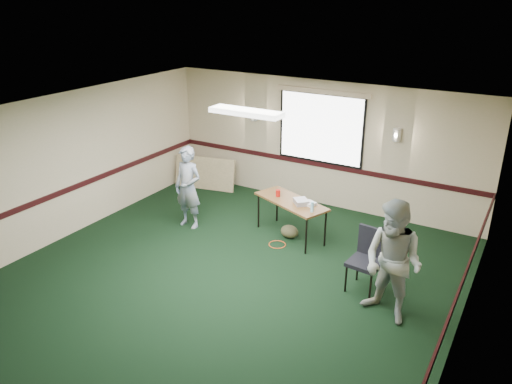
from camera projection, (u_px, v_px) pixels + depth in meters
The scene contains 13 objects.
ground at pixel (214, 289), 7.90m from camera, with size 8.00×8.00×0.00m, color black.
room_shell at pixel (279, 158), 9.00m from camera, with size 8.00×8.02×8.00m.
folding_table at pixel (291, 203), 9.32m from camera, with size 1.60×1.10×0.74m.
projector at pixel (301, 202), 9.13m from camera, with size 0.27×0.23×0.09m, color #92929A.
game_console at pixel (309, 203), 9.11m from camera, with size 0.22×0.17×0.05m, color silver.
red_cup at pixel (278, 193), 9.47m from camera, with size 0.09×0.09×0.13m, color #AB110B.
water_bottle at pixel (312, 207), 8.79m from camera, with size 0.06×0.06×0.19m, color #8ACBE3.
duffel_bag at pixel (289, 232), 9.48m from camera, with size 0.35×0.26×0.25m, color #413D25.
cable_coil at pixel (277, 244), 9.25m from camera, with size 0.32×0.32×0.02m, color #CF5019.
folded_table at pixel (205, 173), 11.76m from camera, with size 1.47×0.06×0.76m, color #9B875F.
conference_chair at pixel (368, 255), 7.73m from camera, with size 0.54×0.55×1.00m.
person_left at pixel (188, 188), 9.70m from camera, with size 0.60×0.39×1.64m, color #456098.
person_right at pixel (393, 263), 6.88m from camera, with size 0.88×0.68×1.81m, color #7D9FC3.
Camera 1 is at (3.98, -5.47, 4.40)m, focal length 35.00 mm.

